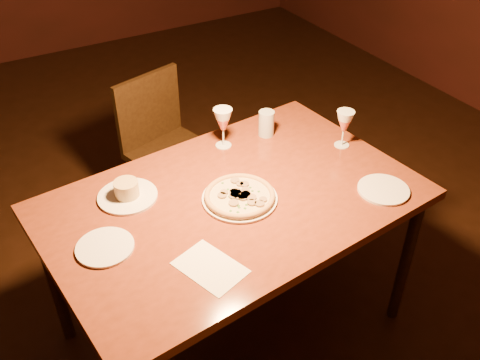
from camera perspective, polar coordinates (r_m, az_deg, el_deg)
floor at (r=2.71m, az=-7.89°, el=-14.39°), size 7.00×7.00×0.00m
dining_table at (r=2.15m, az=-0.76°, el=-3.35°), size 1.54×1.07×0.78m
chair_far at (r=3.00m, az=-7.93°, el=3.80°), size 0.51×0.51×0.86m
pizza_plate at (r=2.09m, az=-0.03°, el=-1.74°), size 0.30×0.30×0.03m
ramekin_saucer at (r=2.15m, az=-11.96°, el=-1.31°), size 0.24×0.24×0.07m
wine_glass_far at (r=2.37m, az=-1.81°, el=5.57°), size 0.08×0.08×0.19m
wine_glass_right at (r=2.42m, az=11.01°, el=5.39°), size 0.08×0.08×0.17m
water_tumbler at (r=2.47m, az=2.83°, el=6.06°), size 0.07×0.07×0.12m
side_plate_left at (r=1.95m, az=-14.21°, el=-6.96°), size 0.21×0.21×0.01m
side_plate_near at (r=2.22m, az=15.05°, el=-1.01°), size 0.21×0.21×0.01m
menu_card at (r=1.83m, az=-3.19°, el=-9.28°), size 0.22×0.27×0.00m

